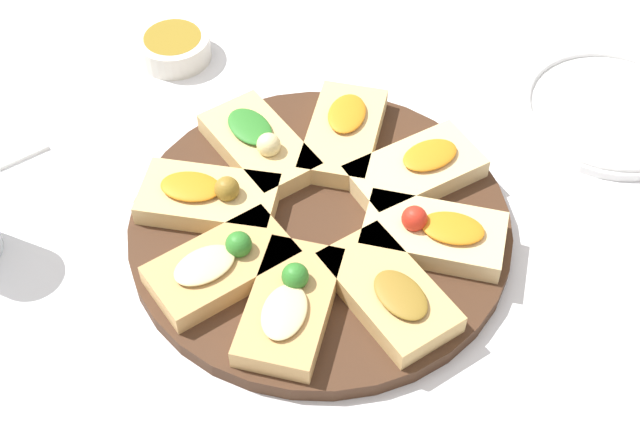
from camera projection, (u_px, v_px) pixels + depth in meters
ground_plane at (320, 232)px, 0.91m from camera, size 3.00×3.00×0.00m
serving_board at (320, 227)px, 0.90m from camera, size 0.39×0.39×0.02m
focaccia_slice_0 at (221, 265)px, 0.84m from camera, size 0.15×0.10×0.04m
focaccia_slice_1 at (290, 304)px, 0.82m from camera, size 0.16×0.13×0.04m
focaccia_slice_2 at (389, 292)px, 0.83m from camera, size 0.11×0.15×0.03m
focaccia_slice_3 at (434, 233)px, 0.87m from camera, size 0.13×0.16×0.04m
focaccia_slice_4 at (416, 170)px, 0.93m from camera, size 0.15×0.11×0.03m
focaccia_slice_5 at (344, 133)px, 0.96m from camera, size 0.16×0.13×0.03m
focaccia_slice_6 at (259, 145)px, 0.95m from camera, size 0.10×0.15×0.04m
focaccia_slice_7 at (209, 197)px, 0.90m from camera, size 0.13×0.15×0.04m
plate_left at (611, 110)px, 1.02m from camera, size 0.21×0.21×0.02m
dipping_bowl at (174, 46)px, 1.08m from camera, size 0.09×0.09×0.03m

